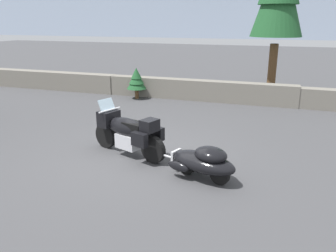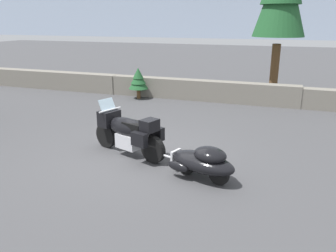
{
  "view_description": "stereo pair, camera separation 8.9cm",
  "coord_description": "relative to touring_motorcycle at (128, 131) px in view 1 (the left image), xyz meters",
  "views": [
    {
      "loc": [
        3.37,
        -7.32,
        3.25
      ],
      "look_at": [
        0.88,
        -0.08,
        0.85
      ],
      "focal_mm": 36.26,
      "sensor_mm": 36.0,
      "label": 1
    },
    {
      "loc": [
        3.46,
        -7.29,
        3.25
      ],
      "look_at": [
        0.88,
        -0.08,
        0.85
      ],
      "focal_mm": 36.26,
      "sensor_mm": 36.0,
      "label": 2
    }
  ],
  "objects": [
    {
      "name": "stone_guard_wall",
      "position": [
        -0.26,
        6.54,
        -0.21
      ],
      "size": [
        24.0,
        0.62,
        0.86
      ],
      "color": "slate",
      "rests_on": "ground"
    },
    {
      "name": "ground_plane",
      "position": [
        0.17,
        0.11,
        -0.62
      ],
      "size": [
        80.0,
        80.0,
        0.0
      ],
      "primitive_type": "plane",
      "color": "#424244"
    },
    {
      "name": "distant_ridgeline",
      "position": [
        0.17,
        96.54,
        7.38
      ],
      "size": [
        240.0,
        80.0,
        16.0
      ],
      "primitive_type": "cube",
      "color": "#99A8BF",
      "rests_on": "ground"
    },
    {
      "name": "touring_motorcycle",
      "position": [
        0.0,
        0.0,
        0.0
      ],
      "size": [
        2.23,
        1.19,
        1.33
      ],
      "color": "black",
      "rests_on": "ground"
    },
    {
      "name": "car_shaped_trailer",
      "position": [
        2.1,
        -0.74,
        -0.21
      ],
      "size": [
        2.2,
        1.16,
        0.76
      ],
      "color": "black",
      "rests_on": "ground"
    },
    {
      "name": "pine_sapling_near",
      "position": [
        -2.41,
        5.94,
        0.21
      ],
      "size": [
        0.83,
        0.83,
        1.33
      ],
      "color": "brown",
      "rests_on": "ground"
    }
  ]
}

